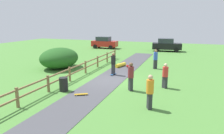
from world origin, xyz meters
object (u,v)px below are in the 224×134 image
skateboard_loose (81,94)px  bystander_maroon (131,75)px  bystander_blue (156,58)px  skater_riding (113,63)px  parked_car_red (104,42)px  bystander_red (165,75)px  bystander_orange (150,90)px  bush_large (59,58)px  skater_fallen (121,65)px  parked_car_black (167,45)px  trash_bin (64,84)px

skateboard_loose → bystander_maroon: (2.59, 1.94, 0.95)m
bystander_blue → bystander_maroon: bystander_maroon is taller
skater_riding → parked_car_red: size_ratio=0.44×
bystander_blue → bystander_red: bearing=-75.2°
skater_riding → bystander_orange: 7.05m
skateboard_loose → bystander_blue: 9.41m
bush_large → skater_fallen: (5.46, 2.44, -0.78)m
parked_car_black → skater_riding: bearing=-99.9°
skateboard_loose → bystander_orange: 4.37m
skater_fallen → skateboard_loose: size_ratio=1.84×
bush_large → bystander_orange: 11.77m
trash_bin → skateboard_loose: bearing=-14.3°
bush_large → parked_car_red: bearing=95.6°
bush_large → skater_fallen: size_ratio=2.81×
bystander_red → bystander_maroon: (-2.03, -1.31, 0.10)m
skater_fallen → parked_car_red: size_ratio=0.34×
parked_car_black → skateboard_loose: bearing=-98.0°
bystander_orange → parked_car_black: (-1.27, 21.61, -0.05)m
bush_large → skateboard_loose: (5.56, -6.00, -0.89)m
skateboard_loose → bystander_orange: bystander_orange is taller
skater_fallen → bystander_blue: 3.38m
trash_bin → bystander_red: bearing=25.3°
trash_bin → bystander_blue: bearing=61.4°
bystander_blue → parked_car_black: (-0.18, 12.28, -0.07)m
bystander_maroon → skater_riding: bearing=125.7°
skateboard_loose → bush_large: bearing=132.9°
skateboard_loose → bystander_blue: bystander_blue is taller
bystander_blue → parked_car_black: bearing=90.8°
skateboard_loose → bystander_red: 5.71m
bush_large → skater_riding: bush_large is taller
skater_fallen → bystander_orange: bystander_orange is taller
trash_bin → bystander_orange: bystander_orange is taller
bush_large → trash_bin: bearing=-53.9°
skateboard_loose → bystander_orange: size_ratio=0.43×
bush_large → parked_car_black: 17.35m
bystander_maroon → parked_car_black: size_ratio=0.43×
skater_fallen → bystander_blue: (3.26, 0.38, 0.83)m
skater_riding → bystander_maroon: skater_riding is taller
trash_bin → skater_fallen: (1.36, 8.06, -0.25)m
bystander_red → bystander_maroon: size_ratio=0.91×
skater_riding → skater_fallen: (-0.31, 3.18, -0.87)m
bystander_blue → bystander_maroon: bearing=-94.7°
bush_large → parked_car_red: bush_large is taller
bystander_red → parked_car_red: size_ratio=0.40×
skater_riding → skateboard_loose: 5.36m
skater_riding → parked_car_red: bearing=114.6°
bush_large → bystander_red: size_ratio=2.40×
bystander_red → parked_car_black: bearing=95.3°
bystander_red → bystander_orange: (-0.37, -3.76, 0.07)m
bystander_orange → parked_car_black: parked_car_black is taller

